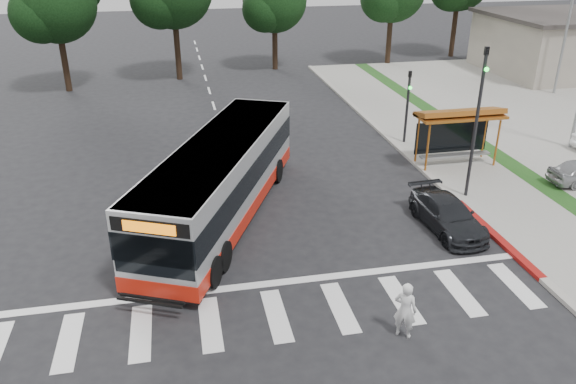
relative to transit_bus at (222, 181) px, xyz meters
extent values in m
plane|color=black|center=(0.94, -1.77, -1.60)|extent=(140.00, 140.00, 0.00)
cube|color=gray|center=(11.94, 6.23, -1.54)|extent=(4.00, 40.00, 0.12)
cube|color=#9E9991|center=(9.94, 6.23, -1.53)|extent=(0.30, 40.00, 0.15)
cube|color=maroon|center=(9.94, -3.77, -1.52)|extent=(0.32, 6.00, 0.15)
cube|color=silver|center=(0.94, -6.77, -1.59)|extent=(18.00, 2.60, 0.01)
cylinder|color=#A2581B|center=(9.94, 2.63, -0.33)|extent=(0.10, 0.10, 2.30)
cylinder|color=#A2581B|center=(13.54, 2.63, -0.33)|extent=(0.10, 0.10, 2.30)
cylinder|color=#A2581B|center=(9.94, 3.83, -0.33)|extent=(0.10, 0.10, 2.30)
cylinder|color=#A2581B|center=(13.54, 3.83, -0.33)|extent=(0.10, 0.10, 2.30)
cube|color=#A2581B|center=(11.74, 3.23, 0.97)|extent=(4.20, 1.60, 0.12)
cube|color=#A2581B|center=(11.74, 3.28, 1.12)|extent=(4.20, 1.32, 0.51)
cube|color=black|center=(11.74, 3.83, -0.28)|extent=(3.80, 0.06, 1.60)
cube|color=gray|center=(11.74, 3.23, -1.03)|extent=(3.60, 0.40, 0.08)
cylinder|color=black|center=(10.54, -0.27, 1.65)|extent=(0.14, 0.14, 6.50)
imported|color=black|center=(10.54, -0.27, 4.40)|extent=(0.16, 0.20, 1.00)
sphere|color=#19E533|center=(10.54, -0.45, 4.05)|extent=(0.18, 0.18, 0.18)
cylinder|color=black|center=(10.54, 6.73, 0.40)|extent=(0.14, 0.14, 4.00)
imported|color=black|center=(10.54, 6.73, 1.90)|extent=(0.16, 0.20, 1.00)
sphere|color=#19E533|center=(10.54, 6.55, 1.55)|extent=(0.18, 0.18, 0.18)
cylinder|color=gray|center=(24.94, 14.23, 3.00)|extent=(0.18, 0.18, 9.00)
cylinder|color=black|center=(16.94, 26.23, 0.70)|extent=(0.44, 0.44, 4.40)
cylinder|color=black|center=(23.94, 28.23, 0.82)|extent=(0.44, 0.44, 4.84)
cylinder|color=black|center=(-1.06, 24.23, 0.82)|extent=(0.44, 0.44, 4.84)
sphere|color=black|center=(-2.11, 23.48, 4.45)|extent=(4.20, 4.20, 4.20)
cylinder|color=black|center=(6.94, 26.23, 0.38)|extent=(0.44, 0.44, 3.96)
sphere|color=black|center=(6.94, 26.23, 3.98)|extent=(5.20, 5.20, 5.20)
sphere|color=black|center=(6.03, 25.58, 3.35)|extent=(3.64, 3.64, 3.64)
cylinder|color=black|center=(-9.06, 22.23, 0.60)|extent=(0.44, 0.44, 4.40)
sphere|color=black|center=(-9.06, 22.23, 4.60)|extent=(5.60, 5.60, 5.60)
sphere|color=black|center=(-10.04, 21.53, 3.90)|extent=(3.92, 3.92, 3.92)
imported|color=silver|center=(4.33, -8.40, -0.71)|extent=(0.77, 0.73, 1.78)
imported|color=black|center=(8.42, -2.71, -0.99)|extent=(1.92, 4.28, 1.22)
camera|label=1|loc=(-1.49, -20.38, 8.95)|focal=35.00mm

